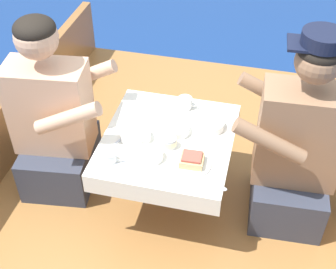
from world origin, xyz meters
TOP-DOWN VIEW (x-y plane):
  - ground_plane at (0.00, 0.00)m, footprint 60.00×60.00m
  - boat_deck at (0.00, 0.00)m, footprint 2.04×2.92m
  - cockpit_table at (0.00, 0.01)m, footprint 0.63×0.69m
  - person_port at (-0.62, 0.03)m, footprint 0.56×0.49m
  - person_starboard at (0.62, 0.09)m, footprint 0.54×0.46m
  - plate_sandwich at (0.15, -0.15)m, footprint 0.18×0.18m
  - plate_bread at (-0.15, 0.18)m, footprint 0.20×0.20m
  - sandwich at (0.15, -0.15)m, footprint 0.11×0.10m
  - bowl_port_near at (0.04, 0.06)m, footprint 0.12×0.12m
  - bowl_starboard_near at (-0.15, -0.04)m, footprint 0.15×0.15m
  - bowl_center_far at (-0.04, -0.15)m, footprint 0.12×0.12m
  - bowl_port_far at (0.19, 0.13)m, footprint 0.14×0.14m
  - coffee_cup_port at (0.03, 0.27)m, footprint 0.10×0.08m
  - coffee_cup_starboard at (-0.22, -0.21)m, footprint 0.09×0.07m
  - tin_can at (0.02, -0.05)m, footprint 0.07×0.07m
  - utensil_spoon_starboard at (0.11, 0.19)m, footprint 0.16×0.08m
  - utensil_knife_starboard at (-0.24, -0.11)m, footprint 0.08×0.16m
  - utensil_spoon_port at (0.27, -0.28)m, footprint 0.17×0.05m
  - utensil_knife_port at (-0.14, -0.19)m, footprint 0.15×0.11m

SIDE VIEW (x-z plane):
  - ground_plane at x=0.00m, z-range 0.00..0.00m
  - boat_deck at x=0.00m, z-range 0.00..0.35m
  - cockpit_table at x=0.00m, z-range 0.52..0.96m
  - person_port at x=-0.62m, z-range 0.26..1.26m
  - person_starboard at x=0.62m, z-range 0.25..1.30m
  - utensil_knife_starboard at x=-0.24m, z-range 0.79..0.80m
  - utensil_knife_port at x=-0.14m, z-range 0.79..0.80m
  - utensil_spoon_starboard at x=0.11m, z-range 0.79..0.80m
  - utensil_spoon_port at x=0.27m, z-range 0.79..0.80m
  - plate_sandwich at x=0.15m, z-range 0.79..0.80m
  - plate_bread at x=-0.15m, z-range 0.79..0.80m
  - bowl_center_far at x=-0.04m, z-range 0.80..0.84m
  - bowl_port_near at x=0.04m, z-range 0.80..0.84m
  - bowl_starboard_near at x=-0.15m, z-range 0.80..0.84m
  - bowl_port_far at x=0.19m, z-range 0.80..0.84m
  - tin_can at x=0.02m, z-range 0.79..0.85m
  - coffee_cup_starboard at x=-0.22m, z-range 0.80..0.85m
  - coffee_cup_port at x=0.03m, z-range 0.80..0.86m
  - sandwich at x=0.15m, z-range 0.80..0.85m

